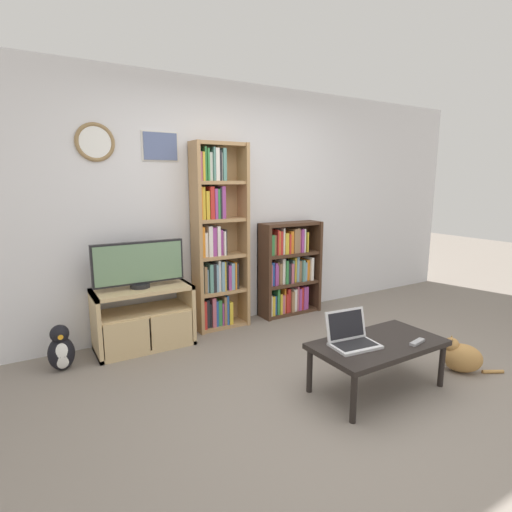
{
  "coord_description": "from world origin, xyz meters",
  "views": [
    {
      "loc": [
        -1.95,
        -2.03,
        1.57
      ],
      "look_at": [
        -0.12,
        1.03,
        0.9
      ],
      "focal_mm": 28.0,
      "sensor_mm": 36.0,
      "label": 1
    }
  ],
  "objects_px": {
    "bookshelf_short": "(288,270)",
    "cat": "(460,357)",
    "tv_stand": "(144,317)",
    "bookshelf_tall": "(217,242)",
    "penguin_figurine": "(61,350)",
    "laptop": "(351,337)",
    "coffee_table": "(378,347)",
    "television": "(139,264)",
    "remote_near_laptop": "(417,342)"
  },
  "relations": [
    {
      "from": "bookshelf_tall",
      "to": "remote_near_laptop",
      "type": "bearing_deg",
      "value": -70.8
    },
    {
      "from": "laptop",
      "to": "coffee_table",
      "type": "bearing_deg",
      "value": -11.93
    },
    {
      "from": "bookshelf_tall",
      "to": "bookshelf_short",
      "type": "bearing_deg",
      "value": -0.44
    },
    {
      "from": "television",
      "to": "remote_near_laptop",
      "type": "xyz_separation_m",
      "value": [
        1.55,
        -1.87,
        -0.42
      ]
    },
    {
      "from": "bookshelf_short",
      "to": "remote_near_laptop",
      "type": "height_order",
      "value": "bookshelf_short"
    },
    {
      "from": "coffee_table",
      "to": "bookshelf_short",
      "type": "bearing_deg",
      "value": 76.01
    },
    {
      "from": "bookshelf_tall",
      "to": "coffee_table",
      "type": "height_order",
      "value": "bookshelf_tall"
    },
    {
      "from": "bookshelf_short",
      "to": "cat",
      "type": "distance_m",
      "value": 2.05
    },
    {
      "from": "laptop",
      "to": "penguin_figurine",
      "type": "distance_m",
      "value": 2.38
    },
    {
      "from": "remote_near_laptop",
      "to": "television",
      "type": "bearing_deg",
      "value": 28.35
    },
    {
      "from": "television",
      "to": "bookshelf_short",
      "type": "height_order",
      "value": "bookshelf_short"
    },
    {
      "from": "bookshelf_short",
      "to": "tv_stand",
      "type": "bearing_deg",
      "value": -175.88
    },
    {
      "from": "bookshelf_tall",
      "to": "laptop",
      "type": "bearing_deg",
      "value": -81.76
    },
    {
      "from": "laptop",
      "to": "penguin_figurine",
      "type": "relative_size",
      "value": 0.94
    },
    {
      "from": "television",
      "to": "bookshelf_short",
      "type": "bearing_deg",
      "value": 3.68
    },
    {
      "from": "tv_stand",
      "to": "laptop",
      "type": "relative_size",
      "value": 2.42
    },
    {
      "from": "remote_near_laptop",
      "to": "penguin_figurine",
      "type": "bearing_deg",
      "value": 41.06
    },
    {
      "from": "coffee_table",
      "to": "remote_near_laptop",
      "type": "distance_m",
      "value": 0.29
    },
    {
      "from": "bookshelf_tall",
      "to": "remote_near_laptop",
      "type": "height_order",
      "value": "bookshelf_tall"
    },
    {
      "from": "tv_stand",
      "to": "cat",
      "type": "distance_m",
      "value": 2.82
    },
    {
      "from": "television",
      "to": "cat",
      "type": "height_order",
      "value": "television"
    },
    {
      "from": "tv_stand",
      "to": "cat",
      "type": "height_order",
      "value": "tv_stand"
    },
    {
      "from": "television",
      "to": "coffee_table",
      "type": "bearing_deg",
      "value": -52.3
    },
    {
      "from": "laptop",
      "to": "television",
      "type": "bearing_deg",
      "value": 130.5
    },
    {
      "from": "television",
      "to": "cat",
      "type": "bearing_deg",
      "value": -41.06
    },
    {
      "from": "bookshelf_short",
      "to": "penguin_figurine",
      "type": "height_order",
      "value": "bookshelf_short"
    },
    {
      "from": "laptop",
      "to": "remote_near_laptop",
      "type": "relative_size",
      "value": 2.24
    },
    {
      "from": "tv_stand",
      "to": "remote_near_laptop",
      "type": "bearing_deg",
      "value": -50.59
    },
    {
      "from": "laptop",
      "to": "remote_near_laptop",
      "type": "distance_m",
      "value": 0.5
    },
    {
      "from": "coffee_table",
      "to": "penguin_figurine",
      "type": "distance_m",
      "value": 2.58
    },
    {
      "from": "television",
      "to": "penguin_figurine",
      "type": "distance_m",
      "value": 0.96
    },
    {
      "from": "penguin_figurine",
      "to": "television",
      "type": "bearing_deg",
      "value": 9.6
    },
    {
      "from": "laptop",
      "to": "penguin_figurine",
      "type": "xyz_separation_m",
      "value": [
        -1.82,
        1.51,
        -0.26
      ]
    },
    {
      "from": "bookshelf_short",
      "to": "remote_near_laptop",
      "type": "relative_size",
      "value": 6.64
    },
    {
      "from": "bookshelf_tall",
      "to": "penguin_figurine",
      "type": "height_order",
      "value": "bookshelf_tall"
    },
    {
      "from": "coffee_table",
      "to": "cat",
      "type": "bearing_deg",
      "value": -10.91
    },
    {
      "from": "television",
      "to": "penguin_figurine",
      "type": "relative_size",
      "value": 2.12
    },
    {
      "from": "bookshelf_tall",
      "to": "bookshelf_short",
      "type": "height_order",
      "value": "bookshelf_tall"
    },
    {
      "from": "bookshelf_short",
      "to": "coffee_table",
      "type": "xyz_separation_m",
      "value": [
        -0.45,
        -1.82,
        -0.19
      ]
    },
    {
      "from": "remote_near_laptop",
      "to": "coffee_table",
      "type": "bearing_deg",
      "value": 42.39
    },
    {
      "from": "coffee_table",
      "to": "laptop",
      "type": "height_order",
      "value": "laptop"
    },
    {
      "from": "cat",
      "to": "television",
      "type": "bearing_deg",
      "value": 100.54
    },
    {
      "from": "coffee_table",
      "to": "laptop",
      "type": "relative_size",
      "value": 2.73
    },
    {
      "from": "tv_stand",
      "to": "bookshelf_tall",
      "type": "xyz_separation_m",
      "value": [
        0.83,
        0.13,
        0.65
      ]
    },
    {
      "from": "television",
      "to": "remote_near_laptop",
      "type": "height_order",
      "value": "television"
    },
    {
      "from": "penguin_figurine",
      "to": "remote_near_laptop",
      "type": "bearing_deg",
      "value": -37.75
    },
    {
      "from": "laptop",
      "to": "penguin_figurine",
      "type": "height_order",
      "value": "laptop"
    },
    {
      "from": "tv_stand",
      "to": "bookshelf_short",
      "type": "xyz_separation_m",
      "value": [
        1.75,
        0.13,
        0.23
      ]
    },
    {
      "from": "tv_stand",
      "to": "laptop",
      "type": "xyz_separation_m",
      "value": [
        1.09,
        -1.62,
        0.15
      ]
    },
    {
      "from": "bookshelf_tall",
      "to": "penguin_figurine",
      "type": "distance_m",
      "value": 1.76
    }
  ]
}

